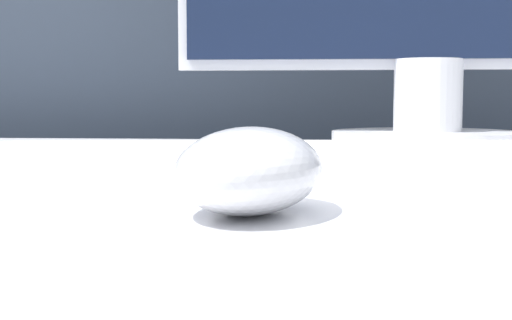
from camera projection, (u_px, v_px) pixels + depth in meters
partition_panel at (302, 188)px, 1.15m from camera, size 5.00×0.03×1.28m
computer_mouse_near at (250, 170)px, 0.36m from camera, size 0.09×0.12×0.04m
keyboard at (271, 161)px, 0.54m from camera, size 0.47×0.17×0.02m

